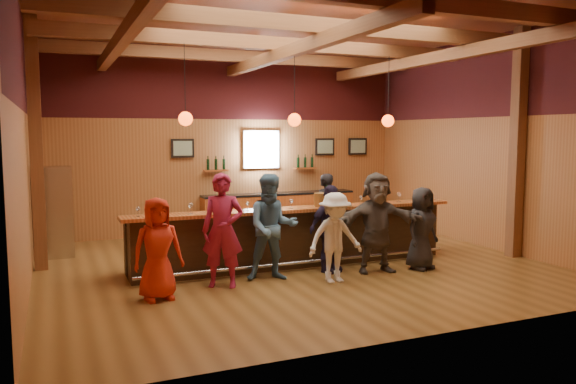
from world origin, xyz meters
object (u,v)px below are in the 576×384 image
Objects in this scene: customer_redvest at (223,230)px; customer_white at (335,238)px; customer_dark at (422,228)px; customer_orange at (158,249)px; back_bar_cabinet at (279,211)px; bottle_a at (327,197)px; bar_counter at (292,236)px; bartender at (324,211)px; ice_bucket at (320,200)px; customer_brown at (377,222)px; customer_denim at (272,227)px; customer_navy at (329,229)px; stainless_fridge at (54,212)px.

customer_redvest reaches higher than customer_white.
customer_dark is at bearing 5.10° from customer_white.
customer_redvest is at bearing 8.19° from customer_orange.
customer_orange reaches higher than back_bar_cabinet.
customer_orange is 3.97× the size of bottle_a.
bottle_a is at bearing -19.09° from bar_counter.
bartender is 6.49× the size of ice_bucket.
customer_orange is 0.95× the size of bartender.
customer_brown is at bearing -62.19° from bottle_a.
customer_orange is at bearing -168.61° from customer_brown.
bottle_a is at bearing -98.50° from back_bar_cabinet.
bar_counter is at bearing 18.87° from customer_orange.
bottle_a is (3.35, 1.13, 0.50)m from customer_orange.
customer_brown is 0.90m from customer_dark.
customer_denim reaches higher than customer_orange.
customer_navy is 4.05× the size of bottle_a.
bartender is at bearing 47.18° from customer_navy.
bartender is (-0.01, -2.60, 0.33)m from back_bar_cabinet.
customer_orange is 0.85× the size of customer_denim.
bartender is (1.17, 0.97, 0.29)m from bar_counter.
customer_navy is 1.99m from bartender.
customer_denim is 1.15× the size of customer_navy.
customer_brown reaches higher than customer_navy.
back_bar_cabinet is at bearing 60.72° from customer_navy.
customer_navy is at bearing -112.36° from bottle_a.
ice_bucket reaches higher than bar_counter.
customer_white is at bearing -85.30° from bar_counter.
customer_navy reaches higher than customer_dark.
bar_counter is 4.22× the size of customer_white.
customer_dark is at bearing 85.50° from bartender.
customer_denim is 1.20× the size of customer_white.
customer_navy reaches higher than ice_bucket.
customer_white is (4.24, -3.96, -0.15)m from stainless_fridge.
bartender reaches higher than customer_navy.
bartender reaches higher than customer_white.
customer_orange is 3.35m from ice_bucket.
customer_dark is at bearing -31.21° from ice_bucket.
customer_navy is (0.36, -0.85, 0.26)m from bar_counter.
back_bar_cabinet is 4.94m from customer_dark.
customer_denim is at bearing 154.73° from customer_dark.
bartender is (1.05, 2.48, 0.06)m from customer_white.
customer_white reaches higher than back_bar_cabinet.
stainless_fridge is 1.18× the size of customer_orange.
customer_redvest is (1.08, 0.30, 0.15)m from customer_orange.
customer_redvest reaches higher than back_bar_cabinet.
ice_bucket is at bearing -31.52° from stainless_fridge.
back_bar_cabinet is 16.09× the size of ice_bucket.
customer_navy is (2.01, 0.19, -0.14)m from customer_redvest.
ice_bucket is at bearing 64.00° from customer_navy.
customer_white is (-1.06, -5.08, 0.27)m from back_bar_cabinet.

